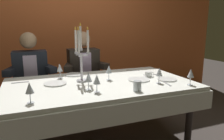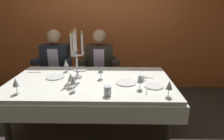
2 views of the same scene
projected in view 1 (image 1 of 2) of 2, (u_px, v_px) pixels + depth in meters
back_wall at (69, 24)px, 3.60m from camera, size 6.00×0.12×2.70m
dining_table at (100, 93)px, 2.24m from camera, size 1.94×1.14×0.74m
candelabra at (81, 56)px, 2.18m from camera, size 0.15×0.17×0.61m
dinner_plate_0 at (139, 80)px, 2.29m from camera, size 0.23×0.23×0.01m
dinner_plate_1 at (55, 84)px, 2.14m from camera, size 0.23×0.23×0.01m
dinner_plate_2 at (167, 79)px, 2.31m from camera, size 0.21×0.21×0.01m
dinner_plate_3 at (74, 75)px, 2.53m from camera, size 0.21×0.21×0.01m
wine_glass_0 at (30, 89)px, 1.60m from camera, size 0.07×0.07×0.16m
wine_glass_1 at (89, 78)px, 1.93m from camera, size 0.07×0.07×0.16m
wine_glass_2 at (60, 68)px, 2.36m from camera, size 0.07×0.07×0.16m
wine_glass_3 at (191, 74)px, 2.09m from camera, size 0.07×0.07×0.16m
wine_glass_4 at (159, 72)px, 2.15m from camera, size 0.07×0.07×0.16m
wine_glass_5 at (109, 70)px, 2.28m from camera, size 0.07×0.07×0.16m
wine_glass_6 at (97, 80)px, 1.85m from camera, size 0.07×0.07×0.16m
water_tumbler_0 at (137, 86)px, 1.91m from camera, size 0.07×0.07×0.10m
coffee_cup_0 at (148, 75)px, 2.44m from camera, size 0.13×0.12×0.06m
fork_0 at (20, 82)px, 2.20m from camera, size 0.17×0.02×0.01m
spoon_1 at (167, 84)px, 2.15m from camera, size 0.05×0.17×0.01m
fork_2 at (150, 75)px, 2.54m from camera, size 0.17×0.05×0.01m
fork_3 at (133, 70)px, 2.79m from camera, size 0.17×0.08×0.01m
seated_diner_0 at (31, 71)px, 2.79m from camera, size 0.63×0.48×1.24m
seated_diner_1 at (83, 67)px, 3.04m from camera, size 0.63×0.48×1.24m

